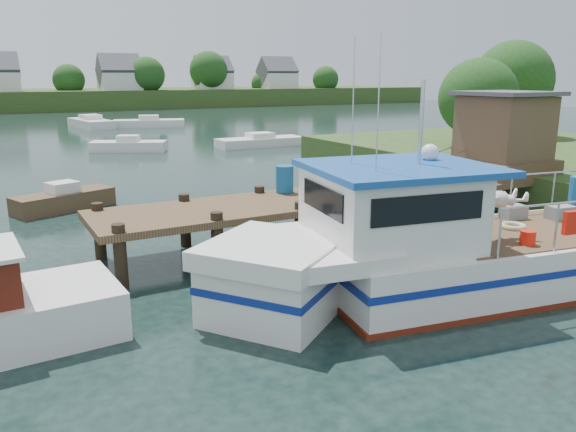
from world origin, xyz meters
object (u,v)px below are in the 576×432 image
moored_far (149,123)px  moored_b (129,146)px  moored_rowboat (64,199)px  lobster_boat (444,250)px  moored_d (91,123)px  dock (453,157)px  moored_c (260,141)px

moored_far → moored_b: moored_far is taller
moored_rowboat → lobster_boat: bearing=-54.1°
lobster_boat → moored_d: lobster_boat is taller
dock → moored_b: 25.03m
dock → moored_b: bearing=103.3°
lobster_boat → moored_d: (0.86, 50.40, -0.60)m
moored_b → moored_c: bearing=-20.3°
moored_rowboat → moored_d: bearing=88.0°
moored_far → dock: bearing=-89.2°
lobster_boat → moored_rowboat: bearing=125.8°
moored_d → moored_c: bearing=-48.3°
moored_c → moored_far: bearing=108.5°
dock → moored_far: 42.48m
dock → moored_d: 45.36m
moored_d → moored_rowboat: bearing=-79.2°
dock → moored_b: dock is taller
moored_b → moored_d: (1.18, 20.80, 0.06)m
moored_far → moored_b: bearing=-107.7°
moored_far → moored_b: size_ratio=1.41×
moored_rowboat → moored_c: size_ratio=0.61×
moored_far → moored_c: bearing=-80.5°
moored_d → dock: bearing=-61.9°
dock → lobster_boat: size_ratio=1.36×
moored_rowboat → moored_d: 37.74m
dock → moored_d: (-4.56, 45.09, -1.77)m
dock → moored_d: bearing=95.8°
lobster_boat → moored_far: bearing=92.2°
moored_rowboat → dock: bearing=-24.4°
moored_b → moored_d: bearing=77.6°
dock → moored_c: 22.83m
moored_rowboat → moored_far: size_ratio=0.54×
moored_far → moored_c: (2.74, -19.94, -0.07)m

